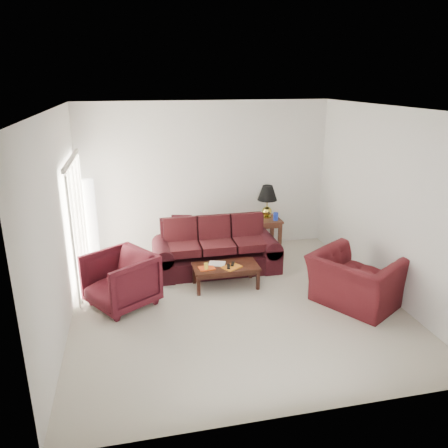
# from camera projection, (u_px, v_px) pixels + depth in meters

# --- Properties ---
(floor) EXTENTS (5.00, 5.00, 0.00)m
(floor) POSITION_uv_depth(u_px,v_px,m) (235.00, 303.00, 6.94)
(floor) COLOR beige
(floor) RESTS_ON ground
(blinds) EXTENTS (0.10, 2.00, 2.16)m
(blinds) POSITION_uv_depth(u_px,v_px,m) (77.00, 224.00, 7.31)
(blinds) COLOR silver
(blinds) RESTS_ON ground
(sofa) EXTENTS (2.31, 1.05, 0.94)m
(sofa) POSITION_uv_depth(u_px,v_px,m) (216.00, 247.00, 7.99)
(sofa) COLOR black
(sofa) RESTS_ON ground
(throw_pillow) EXTENTS (0.42, 0.28, 0.40)m
(throw_pillow) POSITION_uv_depth(u_px,v_px,m) (182.00, 225.00, 8.42)
(throw_pillow) COLOR black
(throw_pillow) RESTS_ON sofa
(end_table) EXTENTS (0.66, 0.66, 0.67)m
(end_table) POSITION_uv_depth(u_px,v_px,m) (264.00, 234.00, 9.05)
(end_table) COLOR #5A281E
(end_table) RESTS_ON ground
(table_lamp) EXTENTS (0.44, 0.44, 0.67)m
(table_lamp) POSITION_uv_depth(u_px,v_px,m) (267.00, 202.00, 8.91)
(table_lamp) COLOR gold
(table_lamp) RESTS_ON end_table
(clock) EXTENTS (0.14, 0.09, 0.14)m
(clock) POSITION_uv_depth(u_px,v_px,m) (259.00, 218.00, 8.73)
(clock) COLOR silver
(clock) RESTS_ON end_table
(blue_canister) EXTENTS (0.13, 0.13, 0.16)m
(blue_canister) POSITION_uv_depth(u_px,v_px,m) (276.00, 216.00, 8.81)
(blue_canister) COLOR #1D37BD
(blue_canister) RESTS_ON end_table
(picture_frame) EXTENTS (0.18, 0.20, 0.06)m
(picture_frame) POSITION_uv_depth(u_px,v_px,m) (257.00, 212.00, 9.06)
(picture_frame) COLOR #BBBBC0
(picture_frame) RESTS_ON end_table
(floor_lamp) EXTENTS (0.28, 0.28, 1.65)m
(floor_lamp) POSITION_uv_depth(u_px,v_px,m) (91.00, 221.00, 8.25)
(floor_lamp) COLOR white
(floor_lamp) RESTS_ON ground
(armchair_left) EXTENTS (1.29, 1.28, 0.86)m
(armchair_left) POSITION_uv_depth(u_px,v_px,m) (121.00, 280.00, 6.75)
(armchair_left) COLOR #410F17
(armchair_left) RESTS_ON ground
(armchair_right) EXTENTS (1.59, 1.64, 0.81)m
(armchair_right) POSITION_uv_depth(u_px,v_px,m) (356.00, 280.00, 6.79)
(armchair_right) COLOR #430F14
(armchair_right) RESTS_ON ground
(coffee_table) EXTENTS (1.12, 0.59, 0.39)m
(coffee_table) POSITION_uv_depth(u_px,v_px,m) (226.00, 276.00, 7.44)
(coffee_table) COLOR black
(coffee_table) RESTS_ON ground
(magazine_red) EXTENTS (0.28, 0.22, 0.01)m
(magazine_red) POSITION_uv_depth(u_px,v_px,m) (207.00, 268.00, 7.26)
(magazine_red) COLOR #D34415
(magazine_red) RESTS_ON coffee_table
(magazine_white) EXTENTS (0.33, 0.29, 0.02)m
(magazine_white) POSITION_uv_depth(u_px,v_px,m) (217.00, 264.00, 7.44)
(magazine_white) COLOR white
(magazine_white) RESTS_ON coffee_table
(magazine_orange) EXTENTS (0.37, 0.35, 0.02)m
(magazine_orange) POSITION_uv_depth(u_px,v_px,m) (232.00, 267.00, 7.30)
(magazine_orange) COLOR #C16B16
(magazine_orange) RESTS_ON coffee_table
(remote_a) EXTENTS (0.09, 0.19, 0.02)m
(remote_a) POSITION_uv_depth(u_px,v_px,m) (228.00, 266.00, 7.27)
(remote_a) COLOR black
(remote_a) RESTS_ON coffee_table
(remote_b) EXTENTS (0.11, 0.18, 0.02)m
(remote_b) POSITION_uv_depth(u_px,v_px,m) (233.00, 264.00, 7.38)
(remote_b) COLOR black
(remote_b) RESTS_ON coffee_table
(yellow_glass) EXTENTS (0.09, 0.09, 0.12)m
(yellow_glass) POSITION_uv_depth(u_px,v_px,m) (206.00, 266.00, 7.20)
(yellow_glass) COLOR yellow
(yellow_glass) RESTS_ON coffee_table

